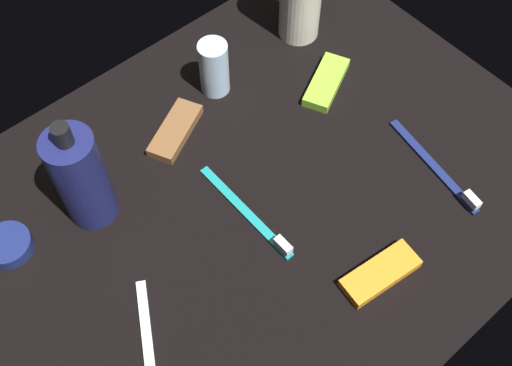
# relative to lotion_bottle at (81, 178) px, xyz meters

# --- Properties ---
(ground_plane) EXTENTS (0.84, 0.64, 0.01)m
(ground_plane) POSITION_rel_lotion_bottle_xyz_m (-0.18, 0.12, -0.09)
(ground_plane) COLOR black
(lotion_bottle) EXTENTS (0.07, 0.07, 0.18)m
(lotion_bottle) POSITION_rel_lotion_bottle_xyz_m (0.00, 0.00, 0.00)
(lotion_bottle) COLOR navy
(lotion_bottle) RESTS_ON ground_plane
(deodorant_stick) EXTENTS (0.04, 0.04, 0.09)m
(deodorant_stick) POSITION_rel_lotion_bottle_xyz_m (-0.26, -0.06, -0.03)
(deodorant_stick) COLOR silver
(deodorant_stick) RESTS_ON ground_plane
(toothbrush_navy) EXTENTS (0.04, 0.18, 0.02)m
(toothbrush_navy) POSITION_rel_lotion_bottle_xyz_m (-0.40, 0.26, -0.07)
(toothbrush_navy) COLOR navy
(toothbrush_navy) RESTS_ON ground_plane
(toothbrush_teal) EXTENTS (0.01, 0.18, 0.02)m
(toothbrush_teal) POSITION_rel_lotion_bottle_xyz_m (-0.15, 0.15, -0.07)
(toothbrush_teal) COLOR teal
(toothbrush_teal) RESTS_ON ground_plane
(toothbrush_white) EXTENTS (0.10, 0.16, 0.02)m
(toothbrush_white) POSITION_rel_lotion_bottle_xyz_m (0.06, 0.22, -0.07)
(toothbrush_white) COLOR white
(toothbrush_white) RESTS_ON ground_plane
(snack_bar_orange) EXTENTS (0.11, 0.05, 0.01)m
(snack_bar_orange) POSITION_rel_lotion_bottle_xyz_m (-0.22, 0.32, -0.07)
(snack_bar_orange) COLOR orange
(snack_bar_orange) RESTS_ON ground_plane
(snack_bar_brown) EXTENTS (0.11, 0.08, 0.01)m
(snack_bar_brown) POSITION_rel_lotion_bottle_xyz_m (-0.16, -0.03, -0.07)
(snack_bar_brown) COLOR brown
(snack_bar_brown) RESTS_ON ground_plane
(snack_bar_lime) EXTENTS (0.11, 0.08, 0.01)m
(snack_bar_lime) POSITION_rel_lotion_bottle_xyz_m (-0.39, 0.05, -0.07)
(snack_bar_lime) COLOR #8CD133
(snack_bar_lime) RESTS_ON ground_plane
(cream_tin_left) EXTENTS (0.06, 0.06, 0.02)m
(cream_tin_left) POSITION_rel_lotion_bottle_xyz_m (0.12, -0.02, -0.07)
(cream_tin_left) COLOR navy
(cream_tin_left) RESTS_ON ground_plane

